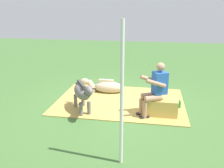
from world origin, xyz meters
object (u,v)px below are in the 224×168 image
object	(u,v)px
pony_standing	(82,93)
tent_pole_left	(122,97)
pony_lying	(105,87)
person_seated	(155,88)
soda_bottle	(180,104)
hay_bale	(160,107)

from	to	relation	value
pony_standing	tent_pole_left	distance (m)	2.28
pony_lying	tent_pole_left	bearing A→B (deg)	105.66
person_seated	soda_bottle	bearing A→B (deg)	-141.60
pony_lying	tent_pole_left	world-z (taller)	tent_pole_left
pony_lying	soda_bottle	world-z (taller)	pony_lying
pony_lying	person_seated	bearing A→B (deg)	137.01
soda_bottle	hay_bale	bearing A→B (deg)	42.94
person_seated	pony_lying	distance (m)	2.07
person_seated	pony_lying	world-z (taller)	person_seated
person_seated	pony_lying	xyz separation A→B (m)	(1.46, -1.36, -0.52)
person_seated	soda_bottle	world-z (taller)	person_seated
hay_bale	pony_standing	bearing A→B (deg)	5.42
soda_bottle	tent_pole_left	distance (m)	2.94
hay_bale	soda_bottle	world-z (taller)	hay_bale
pony_standing	person_seated	bearing A→B (deg)	-175.72
hay_bale	tent_pole_left	bearing A→B (deg)	71.26
hay_bale	pony_lying	xyz separation A→B (m)	(1.61, -1.31, -0.02)
person_seated	soda_bottle	xyz separation A→B (m)	(-0.65, -0.51, -0.59)
person_seated	tent_pole_left	distance (m)	2.08
hay_bale	pony_standing	xyz separation A→B (m)	(1.88, 0.18, 0.31)
hay_bale	person_seated	xyz separation A→B (m)	(0.15, 0.05, 0.50)
soda_bottle	tent_pole_left	bearing A→B (deg)	64.46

